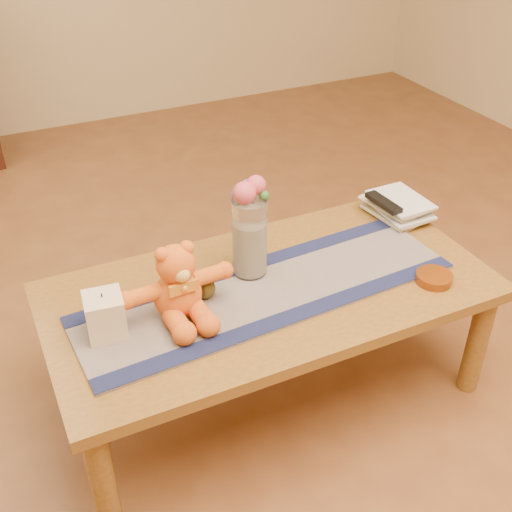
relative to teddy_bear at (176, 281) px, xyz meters
name	(u,v)px	position (x,y,z in m)	size (l,w,h in m)	color
floor	(269,389)	(0.30, 0.01, -0.57)	(5.50, 5.50, 0.00)	brown
coffee_table_top	(270,292)	(0.30, 0.01, -0.14)	(1.40, 0.70, 0.04)	brown
table_leg_fl	(103,481)	(-0.34, -0.28, -0.36)	(0.07, 0.07, 0.41)	brown
table_leg_fr	(477,342)	(0.94, -0.28, -0.36)	(0.07, 0.07, 0.41)	brown
table_leg_bl	(59,348)	(-0.34, 0.30, -0.36)	(0.07, 0.07, 0.41)	brown
table_leg_br	(379,256)	(0.94, 0.30, -0.36)	(0.07, 0.07, 0.41)	brown
persian_runner	(268,291)	(0.28, -0.02, -0.12)	(1.20, 0.35, 0.01)	#1A1843
runner_border_near	(292,316)	(0.29, -0.16, -0.11)	(1.20, 0.06, 0.00)	#151B40
runner_border_far	(246,267)	(0.28, 0.13, -0.11)	(1.20, 0.06, 0.00)	#151B40
teddy_bear	(176,281)	(0.00, 0.00, 0.00)	(0.33, 0.27, 0.22)	orange
pillar_candle	(105,315)	(-0.21, 0.00, -0.05)	(0.11, 0.11, 0.13)	beige
candle_wick	(102,295)	(-0.21, 0.00, 0.02)	(0.00, 0.00, 0.01)	black
glass_vase	(250,237)	(0.28, 0.10, 0.02)	(0.11, 0.11, 0.26)	silver
potpourri_fill	(250,248)	(0.28, 0.10, -0.02)	(0.09, 0.09, 0.18)	beige
rose_left	(245,193)	(0.26, 0.09, 0.18)	(0.07, 0.07, 0.07)	#C64656
rose_right	(256,185)	(0.30, 0.10, 0.19)	(0.06, 0.06, 0.06)	#C64656
blue_flower_back	(247,187)	(0.29, 0.13, 0.18)	(0.04, 0.04, 0.04)	#5159B0
blue_flower_side	(237,194)	(0.25, 0.12, 0.17)	(0.04, 0.04, 0.04)	#5159B0
leaf_sprig	(264,196)	(0.32, 0.08, 0.17)	(0.03, 0.03, 0.03)	#33662D
bronze_ball	(205,288)	(0.10, 0.03, -0.08)	(0.06, 0.06, 0.06)	#463D17
book_bottom	(379,219)	(0.84, 0.19, -0.11)	(0.17, 0.22, 0.02)	beige
book_lower	(382,215)	(0.85, 0.19, -0.09)	(0.16, 0.22, 0.02)	beige
book_upper	(379,210)	(0.84, 0.19, -0.07)	(0.17, 0.22, 0.02)	beige
book_top	(382,206)	(0.85, 0.19, -0.05)	(0.16, 0.22, 0.02)	beige
tv_remote	(383,203)	(0.84, 0.18, -0.03)	(0.04, 0.16, 0.02)	black
amber_dish	(434,278)	(0.78, -0.19, -0.11)	(0.12, 0.12, 0.03)	#BF5914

